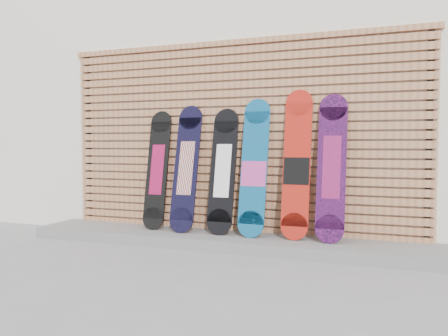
% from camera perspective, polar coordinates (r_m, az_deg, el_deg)
% --- Properties ---
extents(ground, '(80.00, 80.00, 0.00)m').
position_cam_1_polar(ground, '(4.19, -0.70, -12.27)').
color(ground, gray).
rests_on(ground, ground).
extents(building, '(12.00, 5.00, 3.60)m').
position_cam_1_polar(building, '(7.38, 12.58, 8.35)').
color(building, white).
rests_on(building, ground).
extents(concrete_step, '(4.60, 0.70, 0.12)m').
position_cam_1_polar(concrete_step, '(4.84, 0.43, -9.43)').
color(concrete_step, slate).
rests_on(concrete_step, ground).
extents(slat_wall, '(4.26, 0.08, 2.29)m').
position_cam_1_polar(slat_wall, '(5.01, 1.53, 4.20)').
color(slat_wall, '#AD6F48').
rests_on(slat_wall, ground).
extents(snowboard_0, '(0.26, 0.30, 1.39)m').
position_cam_1_polar(snowboard_0, '(5.21, -8.70, -0.20)').
color(snowboard_0, black).
rests_on(snowboard_0, concrete_step).
extents(snowboard_1, '(0.29, 0.36, 1.45)m').
position_cam_1_polar(snowboard_1, '(5.01, -4.97, 0.00)').
color(snowboard_1, black).
rests_on(snowboard_1, concrete_step).
extents(snowboard_2, '(0.29, 0.33, 1.40)m').
position_cam_1_polar(snowboard_2, '(4.86, -0.14, -0.35)').
color(snowboard_2, black).
rests_on(snowboard_2, concrete_step).
extents(snowboard_3, '(0.29, 0.34, 1.50)m').
position_cam_1_polar(snowboard_3, '(4.74, 3.96, 0.02)').
color(snowboard_3, '#0D5686').
rests_on(snowboard_3, concrete_step).
extents(snowboard_4, '(0.29, 0.31, 1.58)m').
position_cam_1_polar(snowboard_4, '(4.65, 9.49, 0.42)').
color(snowboard_4, '#B51E13').
rests_on(snowboard_4, concrete_step).
extents(snowboard_5, '(0.29, 0.34, 1.52)m').
position_cam_1_polar(snowboard_5, '(4.59, 13.88, 0.13)').
color(snowboard_5, black).
rests_on(snowboard_5, concrete_step).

